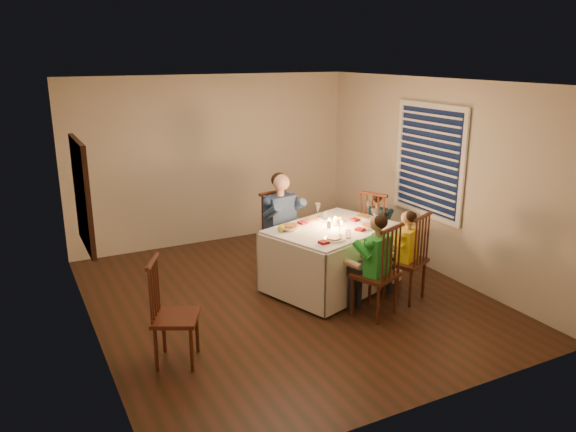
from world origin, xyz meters
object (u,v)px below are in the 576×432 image
child_teal (376,265)px  chair_extra (178,361)px  dining_table (332,245)px  adult (281,271)px  chair_adult (281,271)px  chair_end (376,265)px  child_green (373,314)px  serving_bowl (290,228)px  chair_near_left (373,314)px  chair_near_right (403,298)px  child_yellow (403,298)px

child_teal → chair_extra: bearing=82.8°
dining_table → adult: size_ratio=1.33×
chair_adult → chair_end: (1.30, -0.41, 0.00)m
adult → child_green: size_ratio=1.15×
serving_bowl → chair_extra: bearing=-150.4°
child_green → serving_bowl: (-0.56, 1.03, 0.84)m
dining_table → child_green: dining_table is taller
adult → child_teal: 1.36m
chair_adult → adult: adult is taller
chair_near_left → chair_end: bearing=-148.6°
dining_table → adult: bearing=93.4°
chair_near_left → chair_adult: bearing=-100.1°
dining_table → child_green: 1.07m
chair_extra → child_teal: bearing=-42.5°
chair_adult → dining_table: bearing=-79.5°
chair_extra → child_green: (2.30, -0.03, 0.00)m
adult → child_teal: (1.30, -0.41, 0.00)m
chair_near_left → child_teal: (0.95, 1.27, 0.00)m
dining_table → chair_adult: dining_table is taller
child_green → child_teal: (0.95, 1.27, 0.00)m
dining_table → child_teal: 1.20m
dining_table → child_teal: (0.98, 0.38, -0.58)m
chair_near_left → child_green: 0.00m
chair_adult → chair_end: bearing=-29.3°
chair_near_left → child_green: bearing=180.0°
chair_near_left → child_green: child_green is taller
chair_near_right → child_green: bearing=-6.8°
dining_table → chair_adult: 1.03m
chair_extra → serving_bowl: serving_bowl is taller
chair_near_right → child_yellow: bearing=180.0°
chair_near_left → child_green: size_ratio=0.92×
adult → child_yellow: size_ratio=1.23×
chair_end → adult: adult is taller
child_green → child_yellow: child_green is taller
dining_table → chair_near_right: (0.61, -0.70, -0.58)m
chair_adult → child_yellow: child_yellow is taller
chair_adult → chair_extra: bearing=-151.6°
child_green → child_teal: 1.59m
chair_near_left → chair_near_right: bearing=176.9°
chair_near_right → child_yellow: size_ratio=0.99×
adult → serving_bowl: (-0.21, -0.66, 0.84)m
chair_near_left → adult: 1.72m
dining_table → chair_extra: bearing=-178.0°
chair_adult → chair_near_right: 1.75m
child_teal → chair_adult: bearing=44.4°
chair_near_left → serving_bowl: (-0.56, 1.03, 0.84)m
dining_table → adult: 1.03m
chair_near_left → serving_bowl: 1.44m
chair_end → child_teal: bearing=-0.0°
dining_table → adult: dining_table is taller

